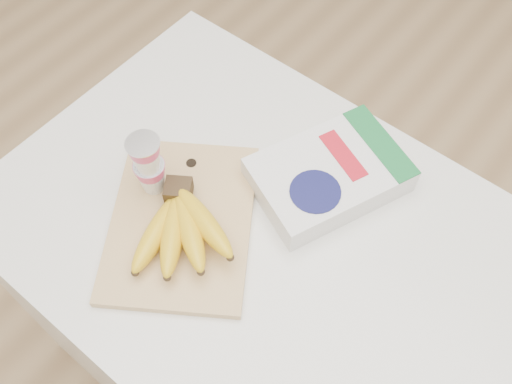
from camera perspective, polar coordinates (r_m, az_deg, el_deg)
table at (r=1.40m, az=1.61°, el=-12.46°), size 1.07×0.71×0.80m
cutting_board at (r=1.05m, az=-7.46°, el=-2.96°), size 0.40×0.43×0.02m
bananas at (r=1.00m, az=-7.55°, el=-3.49°), size 0.21×0.21×0.07m
yogurt_stack at (r=1.02m, az=-10.73°, el=2.75°), size 0.06×0.06×0.14m
cereal_box at (r=1.08m, az=7.30°, el=1.71°), size 0.28×0.32×0.06m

